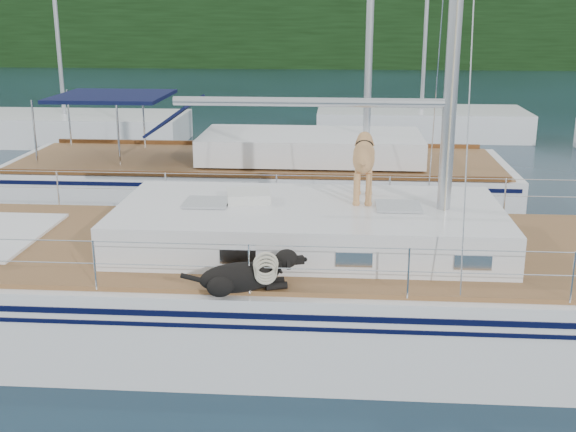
{
  "coord_description": "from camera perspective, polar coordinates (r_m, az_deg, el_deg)",
  "views": [
    {
      "loc": [
        1.21,
        -9.41,
        4.41
      ],
      "look_at": [
        0.5,
        0.2,
        1.6
      ],
      "focal_mm": 45.0,
      "sensor_mm": 36.0,
      "label": 1
    }
  ],
  "objects": [
    {
      "name": "shore_bank",
      "position": [
        55.75,
        3.04,
        12.33
      ],
      "size": [
        92.0,
        1.0,
        1.2
      ],
      "primitive_type": "cube",
      "color": "#595147",
      "rests_on": "ground"
    },
    {
      "name": "main_sailboat",
      "position": [
        10.19,
        -2.34,
        -5.27
      ],
      "size": [
        12.0,
        3.99,
        14.01
      ],
      "color": "white",
      "rests_on": "ground"
    },
    {
      "name": "bg_boat_west",
      "position": [
        25.47,
        -17.15,
        6.59
      ],
      "size": [
        8.0,
        3.0,
        11.65
      ],
      "color": "white",
      "rests_on": "ground"
    },
    {
      "name": "bg_boat_center",
      "position": [
        25.87,
        10.45,
        7.2
      ],
      "size": [
        7.2,
        3.0,
        11.65
      ],
      "color": "white",
      "rests_on": "ground"
    },
    {
      "name": "neighbor_sailboat",
      "position": [
        16.19,
        -2.04,
        2.73
      ],
      "size": [
        11.0,
        3.5,
        13.3
      ],
      "color": "white",
      "rests_on": "ground"
    },
    {
      "name": "ground",
      "position": [
        10.46,
        -2.84,
        -8.69
      ],
      "size": [
        120.0,
        120.0,
        0.0
      ],
      "primitive_type": "plane",
      "color": "black",
      "rests_on": "ground"
    },
    {
      "name": "tree_line",
      "position": [
        54.44,
        3.05,
        14.77
      ],
      "size": [
        90.0,
        3.0,
        6.0
      ],
      "primitive_type": "cube",
      "color": "black",
      "rests_on": "ground"
    }
  ]
}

